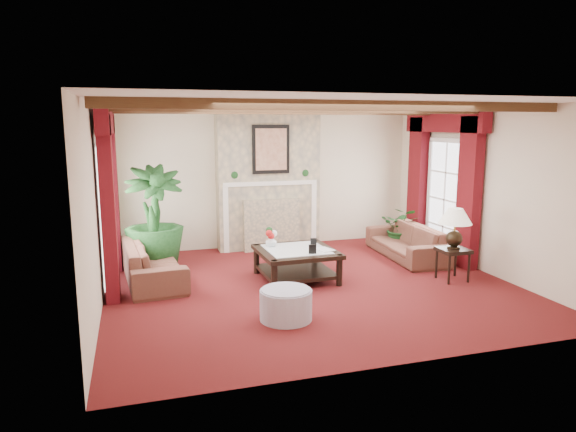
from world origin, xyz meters
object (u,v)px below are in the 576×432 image
object	(u,v)px
sofa_left	(152,255)
sofa_right	(406,236)
potted_palm	(155,240)
coffee_table	(296,264)
ottoman	(286,305)
side_table	(452,264)

from	to	relation	value
sofa_left	sofa_right	bearing A→B (deg)	-93.17
potted_palm	sofa_right	bearing A→B (deg)	-7.62
sofa_right	coffee_table	xyz separation A→B (m)	(-2.36, -0.73, -0.15)
coffee_table	ottoman	bearing A→B (deg)	-113.36
potted_palm	coffee_table	world-z (taller)	potted_palm
potted_palm	coffee_table	size ratio (longest dim) A/B	1.56
coffee_table	ottoman	world-z (taller)	coffee_table
sofa_right	side_table	bearing A→B (deg)	2.15
potted_palm	side_table	world-z (taller)	potted_palm
sofa_right	ottoman	size ratio (longest dim) A/B	3.08
sofa_left	side_table	distance (m)	4.71
sofa_right	ottoman	xyz separation A→B (m)	(-3.00, -2.31, -0.20)
sofa_left	coffee_table	size ratio (longest dim) A/B	1.78
ottoman	sofa_left	bearing A→B (deg)	124.97
sofa_right	side_table	size ratio (longest dim) A/B	3.96
side_table	ottoman	size ratio (longest dim) A/B	0.78
sofa_right	side_table	xyz separation A→B (m)	(-0.02, -1.48, -0.13)
sofa_right	sofa_left	bearing A→B (deg)	-85.40
sofa_right	potted_palm	bearing A→B (deg)	-94.54
potted_palm	ottoman	xyz separation A→B (m)	(1.46, -2.91, -0.30)
side_table	coffee_table	bearing A→B (deg)	162.09
sofa_right	side_table	distance (m)	1.49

